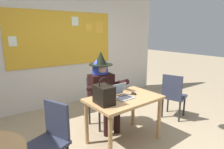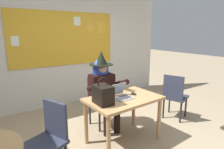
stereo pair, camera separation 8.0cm
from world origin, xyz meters
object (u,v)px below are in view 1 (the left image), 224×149
desk_main (124,104)px  chair_at_desk (99,98)px  handbag (104,94)px  chair_spare_by_window (51,136)px  laptop (122,94)px  chair_extra_corner (173,94)px  computer_mouse (134,93)px  person_costumed (103,85)px

desk_main → chair_at_desk: size_ratio=1.29×
desk_main → chair_at_desk: 0.73m
handbag → chair_spare_by_window: size_ratio=0.42×
laptop → chair_spare_by_window: size_ratio=0.35×
laptop → chair_extra_corner: (1.33, 0.08, -0.27)m
desk_main → handbag: bearing=-173.8°
desk_main → handbag: handbag is taller
desk_main → chair_extra_corner: (1.31, 0.10, -0.11)m
chair_at_desk → chair_extra_corner: (1.32, -0.61, 0.00)m
chair_spare_by_window → chair_extra_corner: (2.45, 0.18, 0.01)m
computer_mouse → handbag: 0.62m
chair_at_desk → computer_mouse: bearing=15.8°
handbag → chair_spare_by_window: bearing=-177.7°
chair_spare_by_window → handbag: bearing=157.6°
computer_mouse → chair_extra_corner: (1.09, 0.08, -0.24)m
chair_at_desk → chair_spare_by_window: (-1.13, -0.79, -0.01)m
person_costumed → chair_at_desk: bearing=-176.4°
laptop → handbag: size_ratio=0.83×
computer_mouse → handbag: size_ratio=0.28×
handbag → chair_extra_corner: size_ratio=0.42×
chair_spare_by_window → chair_extra_corner: 2.46m
person_costumed → chair_extra_corner: 1.44m
laptop → computer_mouse: bearing=-4.0°
desk_main → chair_at_desk: chair_at_desk is taller
desk_main → computer_mouse: computer_mouse is taller
computer_mouse → handbag: bearing=-172.1°
laptop → chair_spare_by_window: bearing=179.8°
desk_main → computer_mouse: bearing=7.6°
laptop → handbag: (-0.36, -0.07, 0.09)m
desk_main → laptop: bearing=136.1°
person_costumed → handbag: bearing=-27.0°
computer_mouse → chair_spare_by_window: (-1.37, -0.10, -0.25)m
laptop → handbag: handbag is taller
chair_at_desk → computer_mouse: size_ratio=8.66×
chair_at_desk → laptop: laptop is taller
laptop → computer_mouse: (0.24, 0.00, -0.03)m
desk_main → chair_spare_by_window: (-1.15, -0.07, -0.12)m
person_costumed → chair_spare_by_window: bearing=-56.4°
desk_main → handbag: 0.46m
laptop → computer_mouse: size_ratio=3.01×
person_costumed → chair_spare_by_window: size_ratio=1.55×
person_costumed → computer_mouse: size_ratio=13.26×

